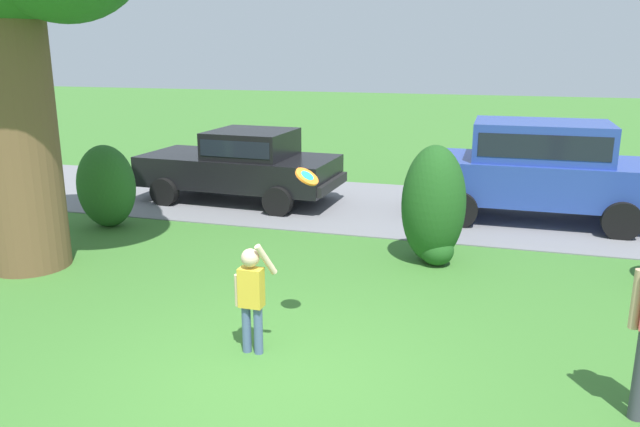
{
  "coord_description": "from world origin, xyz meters",
  "views": [
    {
      "loc": [
        2.09,
        -5.37,
        3.3
      ],
      "look_at": [
        -0.2,
        2.51,
        1.1
      ],
      "focal_mm": 35.18,
      "sensor_mm": 36.0,
      "label": 1
    }
  ],
  "objects_px": {
    "parked_suv": "(539,166)",
    "frisbee": "(307,177)",
    "child_thrower": "(251,292)",
    "parked_sedan": "(243,163)"
  },
  "relations": [
    {
      "from": "parked_suv",
      "to": "frisbee",
      "type": "distance_m",
      "value": 6.75
    },
    {
      "from": "child_thrower",
      "to": "frisbee",
      "type": "height_order",
      "value": "frisbee"
    },
    {
      "from": "parked_sedan",
      "to": "frisbee",
      "type": "distance_m",
      "value": 6.91
    },
    {
      "from": "parked_suv",
      "to": "frisbee",
      "type": "xyz_separation_m",
      "value": [
        -2.76,
        -6.11,
        0.84
      ]
    },
    {
      "from": "parked_suv",
      "to": "child_thrower",
      "type": "xyz_separation_m",
      "value": [
        -3.22,
        -6.65,
        -0.36
      ]
    },
    {
      "from": "child_thrower",
      "to": "parked_suv",
      "type": "bearing_deg",
      "value": 64.13
    },
    {
      "from": "child_thrower",
      "to": "frisbee",
      "type": "distance_m",
      "value": 1.4
    },
    {
      "from": "frisbee",
      "to": "child_thrower",
      "type": "bearing_deg",
      "value": -130.64
    },
    {
      "from": "parked_sedan",
      "to": "parked_suv",
      "type": "relative_size",
      "value": 0.95
    },
    {
      "from": "child_thrower",
      "to": "parked_sedan",
      "type": "bearing_deg",
      "value": 113.7
    }
  ]
}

